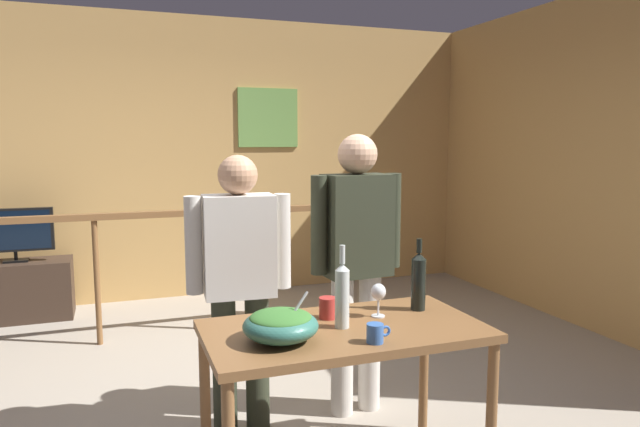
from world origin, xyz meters
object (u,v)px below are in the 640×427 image
wine_bottle_dark (418,280)px  serving_table (344,345)px  framed_picture (268,118)px  stair_railing (180,249)px  flat_screen_tv (14,231)px  person_standing_right (357,251)px  wine_bottle_clear (342,294)px  tv_console (18,291)px  salad_bowl (281,324)px  wine_glass (378,293)px  person_standing_left (239,273)px  mug_red (328,308)px  mug_blue (376,333)px

wine_bottle_dark → serving_table: bearing=-164.8°
framed_picture → stair_railing: bearing=-131.4°
framed_picture → wine_bottle_dark: size_ratio=1.77×
framed_picture → flat_screen_tv: bearing=-172.3°
serving_table → person_standing_right: size_ratio=0.77×
stair_railing → wine_bottle_clear: (0.46, -2.36, 0.19)m
tv_console → person_standing_right: 3.45m
salad_bowl → tv_console: bearing=113.7°
stair_railing → framed_picture: bearing=48.6°
salad_bowl → wine_glass: size_ratio=1.98×
flat_screen_tv → serving_table: size_ratio=0.51×
wine_bottle_dark → person_standing_left: (-0.79, 0.53, -0.02)m
tv_console → flat_screen_tv: (-0.00, -0.03, 0.54)m
stair_railing → mug_red: size_ratio=34.91×
tv_console → person_standing_left: bearing=-61.0°
person_standing_right → stair_railing: bearing=-68.5°
mug_red → person_standing_left: (-0.32, 0.51, 0.08)m
mug_blue → flat_screen_tv: bearing=117.9°
serving_table → person_standing_left: 0.77m
wine_glass → flat_screen_tv: bearing=122.4°
mug_red → person_standing_right: size_ratio=0.07×
serving_table → person_standing_left: size_ratio=0.83×
salad_bowl → stair_railing: bearing=93.6°
wine_bottle_dark → wine_bottle_clear: bearing=-164.6°
tv_console → wine_bottle_dark: (2.24, -3.15, 0.64)m
flat_screen_tv → mug_blue: size_ratio=6.00×
stair_railing → wine_bottle_dark: 2.42m
flat_screen_tv → person_standing_right: bearing=-50.5°
salad_bowl → mug_red: (0.30, 0.22, -0.02)m
serving_table → salad_bowl: (-0.32, -0.08, 0.16)m
wine_bottle_dark → person_standing_left: size_ratio=0.24×
serving_table → mug_red: mug_red is taller
wine_bottle_dark → mug_red: bearing=177.5°
wine_bottle_clear → person_standing_right: person_standing_right is taller
framed_picture → person_standing_right: (-0.25, -2.91, -0.86)m
framed_picture → tv_console: framed_picture is taller
wine_bottle_dark → stair_railing: bearing=112.4°
mug_red → salad_bowl: bearing=-143.2°
wine_bottle_clear → mug_red: size_ratio=3.16×
tv_console → mug_red: bearing=-60.5°
wine_bottle_dark → wine_bottle_clear: size_ratio=0.95×
salad_bowl → person_standing_left: 0.74m
wine_glass → person_standing_left: size_ratio=0.11×
tv_console → wine_glass: (2.00, -3.19, 0.61)m
flat_screen_tv → person_standing_right: 3.36m
stair_railing → wine_glass: stair_railing is taller
wine_bottle_dark → wine_glass: bearing=-171.3°
tv_console → mug_red: 3.63m
salad_bowl → wine_glass: bearing=17.3°
stair_railing → tv_console: (-1.32, 0.92, -0.46)m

